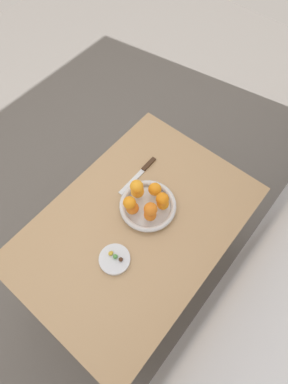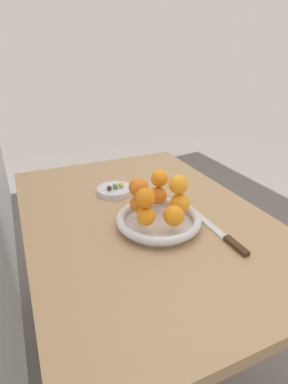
# 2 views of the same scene
# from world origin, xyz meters

# --- Properties ---
(ground_plane) EXTENTS (6.00, 6.00, 0.00)m
(ground_plane) POSITION_xyz_m (0.00, 0.00, 0.00)
(ground_plane) COLOR slate
(dining_table) EXTENTS (1.10, 0.76, 0.74)m
(dining_table) POSITION_xyz_m (0.00, 0.00, 0.65)
(dining_table) COLOR tan
(dining_table) RESTS_ON ground_plane
(fruit_bowl) EXTENTS (0.26, 0.26, 0.04)m
(fruit_bowl) POSITION_xyz_m (-0.09, -0.01, 0.76)
(fruit_bowl) COLOR silver
(fruit_bowl) RESTS_ON dining_table
(candy_dish) EXTENTS (0.13, 0.13, 0.02)m
(candy_dish) POSITION_xyz_m (0.19, 0.04, 0.75)
(candy_dish) COLOR silver
(candy_dish) RESTS_ON dining_table
(orange_0) EXTENTS (0.06, 0.06, 0.06)m
(orange_0) POSITION_xyz_m (-0.02, -0.04, 0.81)
(orange_0) COLOR orange
(orange_0) RESTS_ON fruit_bowl
(orange_1) EXTENTS (0.06, 0.06, 0.06)m
(orange_1) POSITION_xyz_m (-0.05, 0.04, 0.81)
(orange_1) COLOR orange
(orange_1) RESTS_ON fruit_bowl
(orange_2) EXTENTS (0.06, 0.06, 0.06)m
(orange_2) POSITION_xyz_m (-0.13, 0.05, 0.81)
(orange_2) COLOR orange
(orange_2) RESTS_ON fruit_bowl
(orange_3) EXTENTS (0.06, 0.06, 0.06)m
(orange_3) POSITION_xyz_m (-0.16, -0.02, 0.81)
(orange_3) COLOR orange
(orange_3) RESTS_ON fruit_bowl
(orange_4) EXTENTS (0.06, 0.06, 0.06)m
(orange_4) POSITION_xyz_m (-0.10, -0.08, 0.81)
(orange_4) COLOR orange
(orange_4) RESTS_ON fruit_bowl
(orange_5) EXTENTS (0.06, 0.06, 0.06)m
(orange_5) POSITION_xyz_m (-0.02, -0.05, 0.87)
(orange_5) COLOR orange
(orange_5) RESTS_ON orange_0
(orange_6) EXTENTS (0.06, 0.06, 0.06)m
(orange_6) POSITION_xyz_m (-0.12, 0.05, 0.86)
(orange_6) COLOR orange
(orange_6) RESTS_ON orange_2
(orange_7) EXTENTS (0.06, 0.06, 0.06)m
(orange_7) POSITION_xyz_m (-0.09, -0.07, 0.87)
(orange_7) COLOR orange
(orange_7) RESTS_ON orange_4
(orange_8) EXTENTS (0.06, 0.06, 0.06)m
(orange_8) POSITION_xyz_m (-0.05, 0.04, 0.87)
(orange_8) COLOR orange
(orange_8) RESTS_ON orange_1
(candy_ball_0) EXTENTS (0.02, 0.02, 0.02)m
(candy_ball_0) POSITION_xyz_m (0.17, 0.06, 0.77)
(candy_ball_0) COLOR #472819
(candy_ball_0) RESTS_ON candy_dish
(candy_ball_1) EXTENTS (0.02, 0.02, 0.02)m
(candy_ball_1) POSITION_xyz_m (0.18, 0.01, 0.77)
(candy_ball_1) COLOR gold
(candy_ball_1) RESTS_ON candy_dish
(candy_ball_2) EXTENTS (0.02, 0.02, 0.02)m
(candy_ball_2) POSITION_xyz_m (0.18, 0.04, 0.77)
(candy_ball_2) COLOR #4C9947
(candy_ball_2) RESTS_ON candy_dish
(candy_ball_3) EXTENTS (0.01, 0.01, 0.01)m
(candy_ball_3) POSITION_xyz_m (0.18, 0.01, 0.77)
(candy_ball_3) COLOR gold
(candy_ball_3) RESTS_ON candy_dish
(knife) EXTENTS (0.26, 0.02, 0.01)m
(knife) POSITION_xyz_m (-0.22, -0.16, 0.75)
(knife) COLOR #3F2819
(knife) RESTS_ON dining_table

